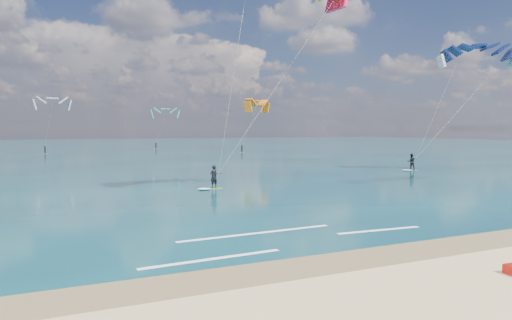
{
  "coord_description": "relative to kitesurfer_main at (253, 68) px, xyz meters",
  "views": [
    {
      "loc": [
        -8.53,
        -10.66,
        4.84
      ],
      "look_at": [
        -0.17,
        8.0,
        3.41
      ],
      "focal_mm": 32.0,
      "sensor_mm": 36.0,
      "label": 1
    }
  ],
  "objects": [
    {
      "name": "shoreline_foam",
      "position": [
        -4.99,
        -14.03,
        -9.26
      ],
      "size": [
        13.69,
        3.63,
        0.01
      ],
      "color": "white",
      "rests_on": "ground"
    },
    {
      "name": "sea",
      "position": [
        -5.31,
        83.3,
        -9.29
      ],
      "size": [
        320.0,
        200.0,
        0.04
      ],
      "primitive_type": "cube",
      "color": "#0A2A3B",
      "rests_on": "ground"
    },
    {
      "name": "kitesurfer_far",
      "position": [
        26.2,
        6.42,
        -1.33
      ],
      "size": [
        11.48,
        7.98,
        15.29
      ],
      "rotation": [
        0.0,
        0.0,
        0.12
      ],
      "color": "#BAE021",
      "rests_on": "sea"
    },
    {
      "name": "distant_kites",
      "position": [
        -17.31,
        58.88,
        -3.98
      ],
      "size": [
        81.48,
        32.97,
        11.82
      ],
      "color": "#9F9EA6",
      "rests_on": "ground"
    },
    {
      "name": "kitesurfer_main",
      "position": [
        0.0,
        0.0,
        0.0
      ],
      "size": [
        11.97,
        7.29,
        18.09
      ],
      "rotation": [
        0.0,
        0.0,
        0.03
      ],
      "color": "#BDE41A",
      "rests_on": "sea"
    },
    {
      "name": "wet_sand_strip",
      "position": [
        -5.31,
        -17.7,
        -9.3
      ],
      "size": [
        320.0,
        2.4,
        0.01
      ],
      "primitive_type": "cube",
      "color": "brown",
      "rests_on": "ground"
    },
    {
      "name": "ground",
      "position": [
        -5.31,
        19.3,
        -9.31
      ],
      "size": [
        320.0,
        320.0,
        0.0
      ],
      "primitive_type": "plane",
      "color": "tan",
      "rests_on": "ground"
    }
  ]
}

